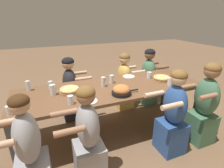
{
  "coord_description": "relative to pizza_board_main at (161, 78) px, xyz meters",
  "views": [
    {
      "loc": [
        -0.91,
        -2.2,
        1.77
      ],
      "look_at": [
        0.0,
        0.0,
        0.83
      ],
      "focal_mm": 28.0,
      "sensor_mm": 36.0,
      "label": 1
    }
  ],
  "objects": [
    {
      "name": "ground_plane",
      "position": [
        -0.86,
        0.03,
        -0.82
      ],
      "size": [
        18.0,
        18.0,
        0.0
      ],
      "primitive_type": "plane",
      "color": "brown",
      "rests_on": "ground"
    },
    {
      "name": "dining_table",
      "position": [
        -0.86,
        0.03,
        -0.1
      ],
      "size": [
        2.76,
        0.94,
        0.78
      ],
      "color": "brown",
      "rests_on": "ground"
    },
    {
      "name": "pizza_board_main",
      "position": [
        0.0,
        0.0,
        0.0
      ],
      "size": [
        0.28,
        0.28,
        0.07
      ],
      "color": "#996B42",
      "rests_on": "dining_table"
    },
    {
      "name": "pizza_board_second",
      "position": [
        -1.47,
        0.09,
        -0.0
      ],
      "size": [
        0.29,
        0.29,
        0.06
      ],
      "color": "#996B42",
      "rests_on": "dining_table"
    },
    {
      "name": "skillet_bowl",
      "position": [
        -0.84,
        -0.25,
        0.02
      ],
      "size": [
        0.38,
        0.26,
        0.13
      ],
      "color": "black",
      "rests_on": "dining_table"
    },
    {
      "name": "empty_plate_a",
      "position": [
        -1.29,
        -0.3,
        -0.03
      ],
      "size": [
        0.19,
        0.19,
        0.02
      ],
      "color": "white",
      "rests_on": "dining_table"
    },
    {
      "name": "empty_plate_b",
      "position": [
        -0.42,
        0.35,
        -0.03
      ],
      "size": [
        0.2,
        0.2,
        0.02
      ],
      "color": "white",
      "rests_on": "dining_table"
    },
    {
      "name": "drinking_glass_a",
      "position": [
        -1.7,
        0.28,
        0.02
      ],
      "size": [
        0.06,
        0.06,
        0.13
      ],
      "color": "silver",
      "rests_on": "dining_table"
    },
    {
      "name": "drinking_glass_b",
      "position": [
        -2.16,
        -0.27,
        0.01
      ],
      "size": [
        0.07,
        0.07,
        0.11
      ],
      "color": "silver",
      "rests_on": "dining_table"
    },
    {
      "name": "drinking_glass_c",
      "position": [
        -1.69,
        0.08,
        0.03
      ],
      "size": [
        0.07,
        0.07,
        0.15
      ],
      "color": "silver",
      "rests_on": "dining_table"
    },
    {
      "name": "drinking_glass_d",
      "position": [
        -0.98,
        0.1,
        0.03
      ],
      "size": [
        0.06,
        0.06,
        0.15
      ],
      "color": "silver",
      "rests_on": "dining_table"
    },
    {
      "name": "drinking_glass_e",
      "position": [
        -0.14,
        0.15,
        0.01
      ],
      "size": [
        0.08,
        0.08,
        0.11
      ],
      "color": "silver",
      "rests_on": "dining_table"
    },
    {
      "name": "drinking_glass_f",
      "position": [
        -0.02,
        -0.23,
        0.02
      ],
      "size": [
        0.08,
        0.08,
        0.11
      ],
      "color": "silver",
      "rests_on": "dining_table"
    },
    {
      "name": "drinking_glass_g",
      "position": [
        -1.52,
        -0.27,
        0.02
      ],
      "size": [
        0.07,
        0.07,
        0.11
      ],
      "color": "silver",
      "rests_on": "dining_table"
    },
    {
      "name": "drinking_glass_h",
      "position": [
        -1.99,
        0.36,
        0.03
      ],
      "size": [
        0.06,
        0.06,
        0.14
      ],
      "color": "silver",
      "rests_on": "dining_table"
    },
    {
      "name": "drinking_glass_i",
      "position": [
        -0.8,
        0.19,
        0.02
      ],
      "size": [
        0.07,
        0.07,
        0.13
      ],
      "color": "silver",
      "rests_on": "dining_table"
    },
    {
      "name": "diner_far_midleft",
      "position": [
        -1.37,
        0.72,
        -0.29
      ],
      "size": [
        0.51,
        0.4,
        1.13
      ],
      "rotation": [
        0.0,
        0.0,
        -1.57
      ],
      "color": "#232328",
      "rests_on": "ground"
    },
    {
      "name": "diner_near_right",
      "position": [
        0.26,
        -0.66,
        -0.25
      ],
      "size": [
        0.51,
        0.4,
        1.21
      ],
      "rotation": [
        0.0,
        0.0,
        1.57
      ],
      "color": "#477556",
      "rests_on": "ground"
    },
    {
      "name": "diner_near_midright",
      "position": [
        -0.29,
        -0.66,
        -0.27
      ],
      "size": [
        0.51,
        0.4,
        1.18
      ],
      "rotation": [
        0.0,
        0.0,
        1.57
      ],
      "color": "#2D5193",
      "rests_on": "ground"
    },
    {
      "name": "diner_far_right",
      "position": [
        0.24,
        0.72,
        -0.27
      ],
      "size": [
        0.51,
        0.4,
        1.16
      ],
      "rotation": [
        0.0,
        0.0,
        -1.57
      ],
      "color": "#477556",
      "rests_on": "ground"
    },
    {
      "name": "diner_near_midleft",
      "position": [
        -1.43,
        -0.66,
        -0.29
      ],
      "size": [
        0.51,
        0.4,
        1.14
      ],
      "rotation": [
        0.0,
        0.0,
        1.57
      ],
      "color": "#99999E",
      "rests_on": "ground"
    },
    {
      "name": "diner_near_left",
      "position": [
        -2.0,
        -0.66,
        -0.29
      ],
      "size": [
        0.51,
        0.4,
        1.16
      ],
      "rotation": [
        0.0,
        0.0,
        1.57
      ],
      "color": "#99999E",
      "rests_on": "ground"
    },
    {
      "name": "diner_far_midright",
      "position": [
        -0.32,
        0.72,
        -0.3
      ],
      "size": [
        0.51,
        0.4,
        1.12
      ],
      "rotation": [
        0.0,
        0.0,
        -1.57
      ],
      "color": "gold",
      "rests_on": "ground"
    }
  ]
}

